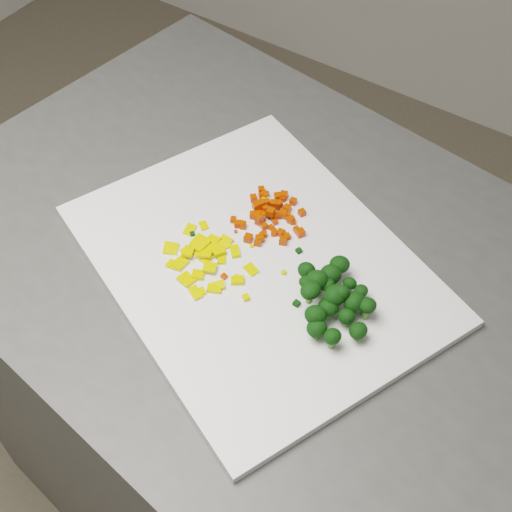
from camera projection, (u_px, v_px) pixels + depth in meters
The scene contains 135 objects.
counter_block at pixel (261, 404), 1.33m from camera, with size 0.98×0.69×0.90m, color #454442.
cutting_board at pixel (256, 264), 0.96m from camera, with size 0.48×0.37×0.01m, color white.
carrot_pile at pixel (270, 211), 0.99m from camera, with size 0.11×0.11×0.03m, color #BE2702, non-canonical shape.
pepper_pile at pixel (207, 256), 0.95m from camera, with size 0.12×0.12×0.02m, color #E1BC0B, non-canonical shape.
broccoli_pile at pixel (330, 291), 0.89m from camera, with size 0.13×0.13×0.06m, color black, non-canonical shape.
carrot_cube_0 at pixel (265, 195), 1.03m from camera, with size 0.01×0.01×0.01m, color #BE2702.
carrot_cube_1 at pixel (274, 233), 0.98m from camera, with size 0.01×0.01×0.01m, color #BE2702.
carrot_cube_2 at pixel (275, 222), 1.00m from camera, with size 0.01×0.01×0.01m, color #BE2702.
carrot_cube_3 at pixel (265, 208), 1.00m from camera, with size 0.01×0.01×0.01m, color #BE2702.
carrot_cube_4 at pixel (237, 224), 0.99m from camera, with size 0.01×0.01×0.01m, color #BE2702.
carrot_cube_5 at pixel (264, 234), 0.98m from camera, with size 0.01×0.01×0.01m, color #BE2702.
carrot_cube_6 at pixel (287, 217), 1.00m from camera, with size 0.01×0.01×0.01m, color #BE2702.
carrot_cube_7 at pixel (258, 242), 0.97m from camera, with size 0.01×0.01×0.01m, color #BE2702.
carrot_cube_8 at pixel (283, 214), 1.00m from camera, with size 0.01×0.01×0.01m, color #BE2702.
carrot_cube_9 at pixel (259, 208), 1.01m from camera, with size 0.01×0.01×0.01m, color #BE2702.
carrot_cube_10 at pixel (257, 216), 1.00m from camera, with size 0.01×0.01×0.01m, color #BE2702.
carrot_cube_11 at pixel (260, 204), 1.00m from camera, with size 0.01×0.01×0.01m, color #BE2702.
carrot_cube_12 at pixel (264, 202), 1.02m from camera, with size 0.01×0.01×0.01m, color #BE2702.
carrot_cube_13 at pixel (271, 212), 0.99m from camera, with size 0.01×0.01×0.01m, color #BE2702.
carrot_cube_14 at pixel (243, 226), 0.99m from camera, with size 0.01×0.01×0.01m, color #BE2702.
carrot_cube_15 at pixel (242, 225), 0.99m from camera, with size 0.01×0.01×0.01m, color #BE2702.
carrot_cube_16 at pixel (261, 207), 1.01m from camera, with size 0.01×0.01×0.01m, color #BE2702.
carrot_cube_17 at pixel (278, 197), 1.02m from camera, with size 0.01×0.01×0.01m, color #BE2702.
carrot_cube_18 at pixel (280, 204), 1.02m from camera, with size 0.01×0.01×0.01m, color #BE2702.
carrot_cube_19 at pixel (300, 233), 0.98m from camera, with size 0.01×0.01×0.01m, color #BE2702.
carrot_cube_20 at pixel (280, 233), 0.98m from camera, with size 0.01×0.01×0.01m, color #BE2702.
carrot_cube_21 at pixel (293, 222), 1.00m from camera, with size 0.01×0.01×0.01m, color #BE2702.
carrot_cube_22 at pixel (283, 234), 0.98m from camera, with size 0.01×0.01×0.01m, color #BE2702.
carrot_cube_23 at pixel (258, 213), 1.00m from camera, with size 0.01×0.01×0.01m, color #BE2702.
carrot_cube_24 at pixel (261, 235), 0.98m from camera, with size 0.01×0.01×0.01m, color #BE2702.
carrot_cube_25 at pixel (254, 198), 1.02m from camera, with size 0.01×0.01×0.01m, color #BE2702.
carrot_cube_26 at pixel (287, 237), 0.98m from camera, with size 0.01×0.01×0.01m, color #BE2702.
carrot_cube_27 at pixel (296, 230), 0.99m from camera, with size 0.01×0.01×0.01m, color #BE2702.
carrot_cube_28 at pixel (267, 202), 1.01m from camera, with size 0.01×0.01×0.01m, color #BE2702.
carrot_cube_29 at pixel (248, 238), 0.97m from camera, with size 0.01×0.01×0.01m, color #BE2702.
carrot_cube_30 at pixel (279, 204), 1.01m from camera, with size 0.01×0.01×0.01m, color #BE2702.
carrot_cube_31 at pixel (283, 198), 1.02m from camera, with size 0.01×0.01×0.01m, color #BE2702.
carrot_cube_32 at pixel (260, 239), 0.97m from camera, with size 0.01×0.01×0.01m, color #BE2702.
carrot_cube_33 at pixel (262, 195), 1.03m from camera, with size 0.01×0.01×0.01m, color #BE2702.
carrot_cube_34 at pixel (253, 215), 1.00m from camera, with size 0.01×0.01×0.01m, color #BE2702.
carrot_cube_35 at pixel (292, 219), 1.00m from camera, with size 0.01×0.01×0.01m, color #BE2702.
carrot_cube_36 at pixel (274, 217), 1.00m from camera, with size 0.01×0.01×0.01m, color #BE2702.
carrot_cube_37 at pixel (256, 206), 1.00m from camera, with size 0.01×0.01×0.01m, color #BE2702.
carrot_cube_38 at pixel (284, 195), 1.03m from camera, with size 0.01×0.01×0.01m, color #BE2702.
carrot_cube_39 at pixel (264, 226), 0.99m from camera, with size 0.01×0.01×0.01m, color #BE2702.
carrot_cube_40 at pixel (287, 215), 1.00m from camera, with size 0.01×0.01×0.01m, color #BE2702.
carrot_cube_41 at pixel (279, 215), 1.00m from camera, with size 0.01×0.01×0.01m, color #BE2702.
carrot_cube_42 at pixel (283, 241), 0.97m from camera, with size 0.01×0.01×0.01m, color #BE2702.
carrot_cube_43 at pixel (259, 218), 0.99m from camera, with size 0.01×0.01×0.01m, color #BE2702.
carrot_cube_44 at pixel (257, 215), 1.00m from camera, with size 0.01×0.01×0.01m, color #BE2702.
carrot_cube_45 at pixel (261, 190), 1.03m from camera, with size 0.01×0.01×0.01m, color #BE2702.
carrot_cube_46 at pixel (263, 215), 1.00m from camera, with size 0.01×0.01×0.01m, color #BE2702.
carrot_cube_47 at pixel (291, 220), 1.00m from camera, with size 0.01×0.01×0.01m, color #BE2702.
carrot_cube_48 at pixel (287, 208), 1.01m from camera, with size 0.01×0.01×0.01m, color #BE2702.
carrot_cube_49 at pixel (293, 201), 1.02m from camera, with size 0.01×0.01×0.01m, color #BE2702.
carrot_cube_50 at pixel (284, 195), 1.03m from camera, with size 0.01×0.01×0.01m, color #BE2702.
carrot_cube_51 at pixel (238, 224), 0.99m from camera, with size 0.01×0.01×0.01m, color #BE2702.
carrot_cube_52 at pixel (268, 204), 1.02m from camera, with size 0.01×0.01×0.01m, color #BE2702.
carrot_cube_53 at pixel (302, 213), 1.01m from camera, with size 0.01×0.01×0.01m, color #BE2702.
carrot_cube_54 at pixel (261, 195), 1.03m from camera, with size 0.01×0.01×0.01m, color #BE2702.
carrot_cube_55 at pixel (233, 220), 1.00m from camera, with size 0.01×0.01×0.01m, color #BE2702.
carrot_cube_56 at pixel (259, 221), 0.99m from camera, with size 0.01×0.01×0.01m, color #BE2702.
carrot_cube_57 at pixel (262, 218), 1.00m from camera, with size 0.01×0.01×0.01m, color #BE2702.
carrot_cube_58 at pixel (274, 232), 0.98m from camera, with size 0.01×0.01×0.01m, color #BE2702.
carrot_cube_59 at pixel (274, 204), 1.01m from camera, with size 0.01×0.01×0.01m, color #BE2702.
carrot_cube_60 at pixel (277, 204), 1.02m from camera, with size 0.01×0.01×0.01m, color #BE2702.
pepper_chunk_0 at pixel (202, 252), 0.96m from camera, with size 0.01×0.01×0.00m, color #E1BC0B.
pepper_chunk_1 at pixel (218, 251), 0.96m from camera, with size 0.01×0.02×0.00m, color #E1BC0B.
pepper_chunk_2 at pixel (251, 270), 0.94m from camera, with size 0.02×0.01×0.00m, color #E1BC0B.
pepper_chunk_3 at pixel (237, 280), 0.93m from camera, with size 0.01×0.02×0.01m, color #E1BC0B.
pepper_chunk_4 at pixel (206, 259), 0.96m from camera, with size 0.01×0.02×0.00m, color #E1BC0B.
pepper_chunk_5 at pixel (200, 245), 0.96m from camera, with size 0.02×0.02×0.00m, color #E1BC0B.
pepper_chunk_6 at pixel (205, 253), 0.96m from camera, with size 0.02×0.02×0.00m, color #E1BC0B.
pepper_chunk_7 at pixel (225, 242), 0.97m from camera, with size 0.02×0.02×0.00m, color #E1BC0B.
pepper_chunk_8 at pixel (235, 251), 0.96m from camera, with size 0.02×0.01×0.01m, color #E1BC0B.
pepper_chunk_9 at pixel (199, 292), 0.92m from camera, with size 0.02×0.01×0.00m, color #E1BC0B.
pepper_chunk_10 at pixel (214, 240), 0.98m from camera, with size 0.01×0.02×0.01m, color #E1BC0B.
pepper_chunk_11 at pixel (190, 230), 0.99m from camera, with size 0.02×0.01×0.00m, color #E1BC0B.
pepper_chunk_12 at pixel (205, 246), 0.96m from camera, with size 0.01×0.01×0.00m, color #E1BC0B.
pepper_chunk_13 at pixel (180, 264), 0.95m from camera, with size 0.02×0.02×0.01m, color #E1BC0B.
pepper_chunk_14 at pixel (199, 253), 0.96m from camera, with size 0.01×0.01×0.00m, color #E1BC0B.
pepper_chunk_15 at pixel (195, 293), 0.92m from camera, with size 0.02×0.01×0.01m, color #E1BC0B.
pepper_chunk_16 at pixel (218, 286), 0.93m from camera, with size 0.02×0.01×0.01m, color #E1BC0B.
pepper_chunk_17 at pixel (214, 288), 0.92m from camera, with size 0.02×0.01×0.01m, color #E1BC0B.
pepper_chunk_18 at pixel (224, 245), 0.97m from camera, with size 0.01×0.02×0.00m, color #E1BC0B.
pepper_chunk_19 at pixel (204, 226), 0.99m from camera, with size 0.01×0.01×0.00m, color #E1BC0B.
pepper_chunk_20 at pixel (200, 240), 0.98m from camera, with size 0.02×0.02×0.00m, color #E1BC0B.
pepper_chunk_21 at pixel (214, 248), 0.96m from camera, with size 0.02×0.01×0.00m, color #E1BC0B.
pepper_chunk_22 at pixel (198, 275), 0.94m from camera, with size 0.02×0.02×0.01m, color #E1BC0B.
pepper_chunk_23 at pixel (174, 265), 0.95m from camera, with size 0.01×0.02×0.00m, color #E1BC0B.
pepper_chunk_24 at pixel (211, 249), 0.96m from camera, with size 0.01×0.01×0.00m, color #E1BC0B.
pepper_chunk_25 at pixel (221, 259), 0.96m from camera, with size 0.02×0.01×0.00m, color #E1BC0B.
pepper_chunk_26 at pixel (171, 248), 0.97m from camera, with size 0.02×0.02×0.00m, color #E1BC0B.
pepper_chunk_27 at pixel (188, 251), 0.96m from camera, with size 0.02×0.01×0.00m, color #E1BC0B.
pepper_chunk_28 at pixel (210, 267), 0.94m from camera, with size 0.02×0.02×0.00m, color #E1BC0B.
pepper_chunk_29 at pixel (186, 279), 0.93m from camera, with size 0.02×0.02×0.01m, color #E1BC0B.
broccoli_floret_0 at pixel (357, 333), 0.87m from camera, with size 0.03×0.03×0.03m, color black, non-canonical shape.
broccoli_floret_1 at pixel (334, 296), 0.90m from camera, with size 0.03×0.03×0.04m, color black, non-canonical shape.
broccoli_floret_2 at pixel (316, 330), 0.87m from camera, with size 0.03×0.03×0.03m, color black, non-canonical shape.
broccoli_floret_3 at pixel (366, 310), 0.88m from camera, with size 0.03×0.03×0.04m, color black, non-canonical shape.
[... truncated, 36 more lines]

